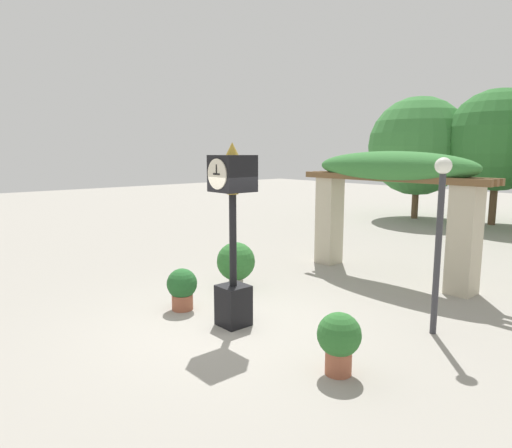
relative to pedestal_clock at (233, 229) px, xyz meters
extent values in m
plane|color=gray|center=(-0.05, -0.10, -1.65)|extent=(60.00, 60.00, 0.00)
cube|color=black|center=(0.00, 0.00, -1.31)|extent=(0.47, 0.47, 0.69)
cylinder|color=black|center=(0.00, 0.00, -0.20)|extent=(0.12, 0.12, 1.53)
cylinder|color=gold|center=(0.00, 0.00, 0.58)|extent=(0.19, 0.19, 0.04)
cube|color=black|center=(0.00, 0.00, 0.90)|extent=(0.59, 0.59, 0.59)
cylinder|color=beige|center=(0.00, -0.30, 0.90)|extent=(0.48, 0.02, 0.48)
cylinder|color=beige|center=(0.00, 0.30, 0.90)|extent=(0.48, 0.02, 0.48)
cube|color=black|center=(0.00, -0.32, 0.90)|extent=(0.17, 0.01, 0.02)
cube|color=black|center=(0.00, -0.32, 0.97)|extent=(0.02, 0.01, 0.15)
cone|color=gold|center=(0.00, 0.00, 1.29)|extent=(0.20, 0.20, 0.20)
cube|color=#BCB299|center=(-1.81, 4.58, -0.53)|extent=(0.52, 0.52, 2.24)
cube|color=#BCB299|center=(1.71, 4.58, -0.53)|extent=(0.52, 0.52, 2.24)
cube|color=brown|center=(-0.05, 4.32, 0.66)|extent=(4.65, 0.12, 0.14)
cube|color=brown|center=(-0.05, 4.58, 0.66)|extent=(4.65, 0.12, 0.14)
cube|color=brown|center=(-0.05, 4.85, 0.66)|extent=(4.65, 0.12, 0.14)
ellipsoid|color=#387A38|center=(-0.05, 4.58, 0.91)|extent=(4.03, 1.12, 0.70)
cylinder|color=gray|center=(-1.50, 1.24, -1.49)|extent=(0.30, 0.30, 0.33)
sphere|color=#2D6B2D|center=(-1.50, 1.24, -1.02)|extent=(0.80, 0.80, 0.80)
cylinder|color=#9E563D|center=(2.25, -0.02, -1.49)|extent=(0.35, 0.35, 0.33)
sphere|color=#2D6B2D|center=(2.25, -0.02, -1.11)|extent=(0.58, 0.58, 0.58)
cylinder|color=#9E563D|center=(-1.22, -0.25, -1.51)|extent=(0.39, 0.39, 0.29)
sphere|color=#235B28|center=(-1.22, -0.25, -1.16)|extent=(0.56, 0.56, 0.56)
cylinder|color=#333338|center=(2.38, 2.21, -0.38)|extent=(0.10, 0.10, 2.55)
sphere|color=white|center=(2.38, 2.21, 1.03)|extent=(0.26, 0.26, 0.26)
cylinder|color=brown|center=(-4.66, 13.71, -0.83)|extent=(0.28, 0.28, 1.65)
sphere|color=#387A38|center=(-4.66, 13.71, 1.47)|extent=(4.19, 4.19, 4.19)
cylinder|color=brown|center=(-1.69, 14.43, -0.68)|extent=(0.28, 0.28, 1.95)
sphere|color=#2D6B2D|center=(-1.69, 14.43, 1.68)|extent=(3.96, 3.96, 3.96)
camera|label=1|loc=(5.80, -4.51, 1.24)|focal=32.00mm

